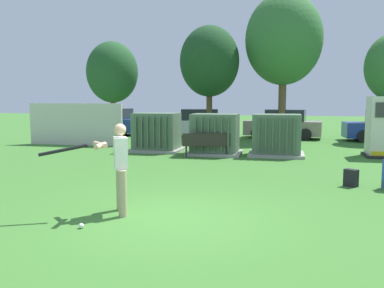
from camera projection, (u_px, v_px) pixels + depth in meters
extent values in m
plane|color=#3D752D|center=(172.00, 219.00, 7.39)|extent=(96.00, 96.00, 0.00)
cube|color=beige|center=(75.00, 124.00, 19.17)|extent=(4.80, 0.12, 2.00)
cube|color=#9E9B93|center=(157.00, 150.00, 17.01)|extent=(2.10, 1.70, 0.12)
cube|color=#567056|center=(157.00, 131.00, 16.92)|extent=(1.80, 1.40, 1.50)
cube|color=#495F49|center=(136.00, 132.00, 16.32)|extent=(0.06, 0.12, 1.27)
cube|color=#495F49|center=(142.00, 132.00, 16.27)|extent=(0.06, 0.12, 1.27)
cube|color=#495F49|center=(148.00, 132.00, 16.21)|extent=(0.06, 0.12, 1.27)
cube|color=#495F49|center=(154.00, 132.00, 16.15)|extent=(0.06, 0.12, 1.27)
cube|color=#495F49|center=(160.00, 132.00, 16.10)|extent=(0.06, 0.12, 1.27)
cube|color=#495F49|center=(166.00, 132.00, 16.04)|extent=(0.06, 0.12, 1.27)
cube|color=#9E9B93|center=(215.00, 153.00, 16.02)|extent=(2.10, 1.70, 0.12)
cube|color=#567056|center=(215.00, 133.00, 15.92)|extent=(1.80, 1.40, 1.50)
cube|color=#495F49|center=(195.00, 134.00, 15.33)|extent=(0.06, 0.12, 1.27)
cube|color=#495F49|center=(202.00, 134.00, 15.27)|extent=(0.06, 0.12, 1.27)
cube|color=#495F49|center=(208.00, 134.00, 15.22)|extent=(0.06, 0.12, 1.27)
cube|color=#495F49|center=(215.00, 134.00, 15.16)|extent=(0.06, 0.12, 1.27)
cube|color=#495F49|center=(222.00, 135.00, 15.10)|extent=(0.06, 0.12, 1.27)
cube|color=#495F49|center=(228.00, 135.00, 15.05)|extent=(0.06, 0.12, 1.27)
cube|color=#9E9B93|center=(276.00, 154.00, 15.63)|extent=(2.10, 1.70, 0.12)
cube|color=#567056|center=(277.00, 134.00, 15.54)|extent=(1.80, 1.40, 1.50)
cube|color=#495F49|center=(259.00, 135.00, 14.95)|extent=(0.06, 0.12, 1.27)
cube|color=#495F49|center=(266.00, 135.00, 14.89)|extent=(0.06, 0.12, 1.27)
cube|color=#495F49|center=(273.00, 135.00, 14.84)|extent=(0.06, 0.12, 1.27)
cube|color=#495F49|center=(280.00, 135.00, 14.78)|extent=(0.06, 0.12, 1.27)
cube|color=#495F49|center=(287.00, 135.00, 14.72)|extent=(0.06, 0.12, 1.27)
cube|color=#495F49|center=(294.00, 136.00, 14.67)|extent=(0.06, 0.12, 1.27)
cube|color=#2D2823|center=(206.00, 145.00, 15.29)|extent=(1.84, 0.78, 0.05)
cube|color=#2D2823|center=(206.00, 139.00, 15.08)|extent=(1.77, 0.42, 0.44)
cylinder|color=#2D2823|center=(186.00, 151.00, 15.46)|extent=(0.06, 0.06, 0.42)
cylinder|color=#2D2823|center=(226.00, 151.00, 15.45)|extent=(0.06, 0.06, 0.42)
cylinder|color=#2D2823|center=(186.00, 152.00, 15.18)|extent=(0.06, 0.06, 0.42)
cylinder|color=#2D2823|center=(226.00, 152.00, 15.17)|extent=(0.06, 0.06, 0.42)
cylinder|color=tan|center=(123.00, 194.00, 7.49)|extent=(0.16, 0.16, 0.88)
cylinder|color=tan|center=(120.00, 188.00, 7.95)|extent=(0.16, 0.16, 0.88)
cube|color=white|center=(121.00, 153.00, 7.64)|extent=(0.40, 0.47, 0.60)
sphere|color=#DBAD89|center=(120.00, 130.00, 7.59)|extent=(0.23, 0.23, 0.23)
cylinder|color=#DBAD89|center=(100.00, 146.00, 7.44)|extent=(0.17, 0.55, 0.09)
cylinder|color=#DBAD89|center=(100.00, 145.00, 7.61)|extent=(0.46, 0.43, 0.09)
cylinder|color=black|center=(63.00, 150.00, 7.36)|extent=(0.78, 0.45, 0.21)
sphere|color=black|center=(86.00, 146.00, 7.46)|extent=(0.08, 0.08, 0.08)
sphere|color=white|center=(81.00, 226.00, 6.85)|extent=(0.09, 0.09, 0.09)
cube|color=black|center=(351.00, 178.00, 10.12)|extent=(0.38, 0.36, 0.44)
cube|color=black|center=(354.00, 180.00, 10.20)|extent=(0.21, 0.19, 0.22)
cylinder|color=brown|center=(113.00, 119.00, 21.98)|extent=(0.28, 0.28, 2.25)
ellipsoid|color=#235128|center=(112.00, 72.00, 21.70)|extent=(2.77, 2.77, 3.29)
cylinder|color=brown|center=(209.00, 115.00, 22.04)|extent=(0.32, 0.32, 2.62)
ellipsoid|color=#1E4723|center=(210.00, 61.00, 21.72)|extent=(3.22, 3.22, 3.82)
cylinder|color=brown|center=(282.00, 109.00, 21.78)|extent=(0.41, 0.41, 3.31)
ellipsoid|color=#387038|center=(284.00, 39.00, 21.37)|extent=(4.08, 4.08, 4.84)
cube|color=navy|center=(111.00, 125.00, 25.02)|extent=(4.40, 2.28, 0.80)
cube|color=#262B33|center=(112.00, 114.00, 24.88)|extent=(2.30, 1.84, 0.64)
cylinder|color=black|center=(85.00, 130.00, 24.72)|extent=(0.66, 0.31, 0.64)
cylinder|color=black|center=(101.00, 128.00, 26.30)|extent=(0.66, 0.31, 0.64)
cylinder|color=black|center=(122.00, 131.00, 23.79)|extent=(0.66, 0.31, 0.64)
cylinder|color=black|center=(136.00, 129.00, 25.37)|extent=(0.66, 0.31, 0.64)
cube|color=silver|center=(197.00, 127.00, 23.67)|extent=(4.40, 2.30, 0.80)
cube|color=#262B33|center=(200.00, 114.00, 23.58)|extent=(2.31, 1.85, 0.64)
cylinder|color=black|center=(174.00, 132.00, 22.96)|extent=(0.67, 0.31, 0.64)
cylinder|color=black|center=(177.00, 130.00, 24.64)|extent=(0.67, 0.31, 0.64)
cylinder|color=black|center=(219.00, 132.00, 22.76)|extent=(0.67, 0.31, 0.64)
cylinder|color=black|center=(220.00, 130.00, 24.44)|extent=(0.67, 0.31, 0.64)
cube|color=gray|center=(283.00, 128.00, 22.55)|extent=(4.37, 2.19, 0.80)
cube|color=#262B33|center=(286.00, 115.00, 22.42)|extent=(2.27, 1.80, 0.64)
cylinder|color=black|center=(257.00, 133.00, 22.23)|extent=(0.66, 0.29, 0.64)
cylinder|color=black|center=(262.00, 131.00, 23.82)|extent=(0.66, 0.29, 0.64)
cylinder|color=black|center=(305.00, 135.00, 21.35)|extent=(0.66, 0.29, 0.64)
cylinder|color=black|center=(308.00, 132.00, 22.94)|extent=(0.66, 0.29, 0.64)
cylinder|color=black|center=(364.00, 136.00, 20.33)|extent=(0.65, 0.25, 0.64)
cylinder|color=black|center=(356.00, 133.00, 21.99)|extent=(0.65, 0.25, 0.64)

